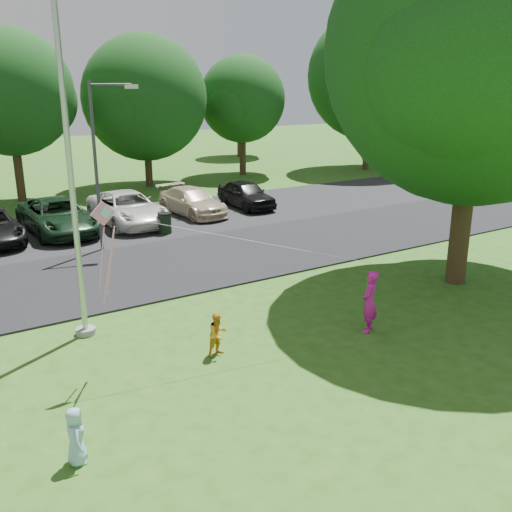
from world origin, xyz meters
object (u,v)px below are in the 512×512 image
flagpole (70,170)px  big_tree (479,58)px  woman (369,302)px  kite (115,236)px  street_lamp (102,151)px  child_yellow (218,334)px  child_blue (76,436)px  trash_can (165,224)px

flagpole → big_tree: size_ratio=0.87×
woman → kite: size_ratio=0.25×
flagpole → street_lamp: (2.95, 7.02, -0.44)m
street_lamp → kite: street_lamp is taller
child_yellow → child_blue: 4.49m
trash_can → woman: (0.50, -11.70, 0.35)m
trash_can → flagpole: bearing=-125.4°
child_blue → kite: (1.79, 2.70, 2.57)m
kite → big_tree: bearing=-0.7°
big_tree → child_yellow: 10.78m
trash_can → big_tree: (5.39, -10.46, 6.32)m
trash_can → child_blue: bearing=-119.2°
trash_can → big_tree: big_tree is taller
street_lamp → child_blue: bearing=-95.4°
woman → kite: kite is taller
street_lamp → child_yellow: size_ratio=5.88×
street_lamp → child_blue: 13.26m
street_lamp → child_blue: size_ratio=6.02×
trash_can → child_blue: child_blue is taller
flagpole → trash_can: size_ratio=10.83×
flagpole → street_lamp: size_ratio=1.61×
big_tree → flagpole: bearing=167.5°
child_blue → street_lamp: bearing=-11.3°
child_yellow → trash_can: bearing=62.0°
street_lamp → trash_can: bearing=35.1°
trash_can → kite: 11.98m
street_lamp → big_tree: size_ratio=0.54×
trash_can → big_tree: size_ratio=0.08×
street_lamp → kite: (-2.76, -9.34, -0.64)m
big_tree → child_yellow: bearing=-177.8°
street_lamp → child_yellow: (-0.65, -9.82, -3.19)m
woman → kite: (-5.99, 1.38, 2.27)m
flagpole → child_yellow: 5.14m
trash_can → kite: size_ratio=0.14×
flagpole → trash_can: 10.49m
flagpole → big_tree: (11.07, -2.46, 2.62)m
street_lamp → trash_can: 4.36m
child_yellow → child_blue: child_yellow is taller
flagpole → child_blue: 6.41m
flagpole → kite: bearing=-85.3°
child_yellow → kite: 3.35m
trash_can → big_tree: bearing=-62.7°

